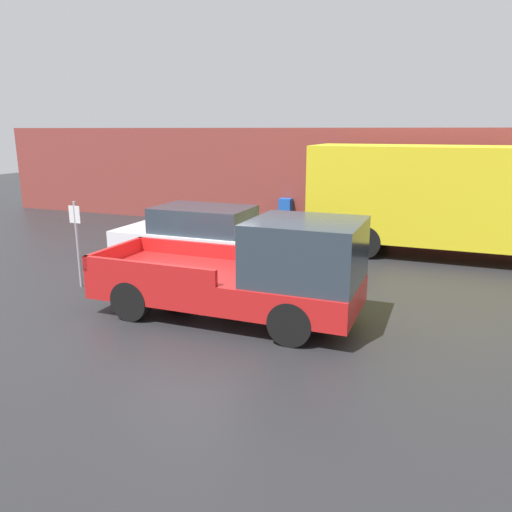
% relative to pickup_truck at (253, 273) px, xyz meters
% --- Properties ---
extents(ground_plane, '(60.00, 60.00, 0.00)m').
position_rel_pickup_truck_xyz_m(ground_plane, '(-1.62, 0.16, -0.96)').
color(ground_plane, '#232326').
extents(building_wall, '(28.00, 0.15, 3.70)m').
position_rel_pickup_truck_xyz_m(building_wall, '(-1.62, 9.51, 0.89)').
color(building_wall, brown).
rests_on(building_wall, ground).
extents(pickup_truck, '(5.27, 2.00, 2.06)m').
position_rel_pickup_truck_xyz_m(pickup_truck, '(0.00, 0.00, 0.00)').
color(pickup_truck, red).
rests_on(pickup_truck, ground).
extents(car, '(4.49, 1.90, 1.70)m').
position_rel_pickup_truck_xyz_m(car, '(-2.62, 2.86, -0.10)').
color(car, silver).
rests_on(car, ground).
extents(delivery_truck, '(7.80, 2.51, 3.19)m').
position_rel_pickup_truck_xyz_m(delivery_truck, '(3.07, 6.79, 0.77)').
color(delivery_truck, gold).
rests_on(delivery_truck, ground).
extents(parking_sign, '(0.30, 0.07, 2.04)m').
position_rel_pickup_truck_xyz_m(parking_sign, '(-4.61, 0.48, 0.20)').
color(parking_sign, gray).
rests_on(parking_sign, ground).
extents(newspaper_box, '(0.45, 0.40, 1.12)m').
position_rel_pickup_truck_xyz_m(newspaper_box, '(-2.33, 9.19, -0.40)').
color(newspaper_box, '#194CB2').
rests_on(newspaper_box, ground).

